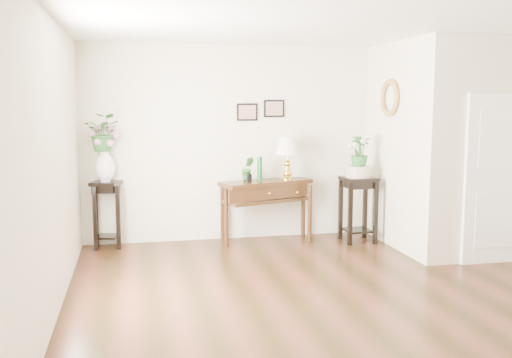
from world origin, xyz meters
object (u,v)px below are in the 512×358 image
object	(u,v)px
console_table	(266,211)
table_lamp	(288,156)
plant_stand_a	(107,215)
plant_stand_b	(358,209)

from	to	relation	value
console_table	table_lamp	xyz separation A→B (m)	(0.31, 0.00, 0.79)
plant_stand_a	plant_stand_b	size ratio (longest dim) A/B	0.99
console_table	table_lamp	bearing A→B (deg)	-18.40
console_table	plant_stand_b	world-z (taller)	plant_stand_b
table_lamp	plant_stand_b	xyz separation A→B (m)	(0.97, -0.28, -0.77)
table_lamp	plant_stand_b	bearing A→B (deg)	-16.10
console_table	table_lamp	world-z (taller)	table_lamp
table_lamp	plant_stand_a	bearing A→B (deg)	177.12
table_lamp	plant_stand_b	world-z (taller)	table_lamp
table_lamp	plant_stand_a	distance (m)	2.65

